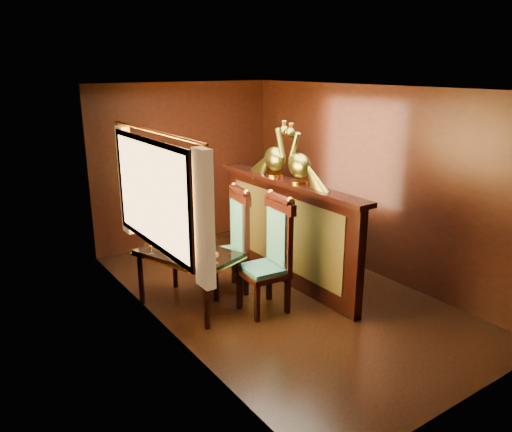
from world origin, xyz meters
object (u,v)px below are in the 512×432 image
object	(u,v)px
chair_left	(273,250)
chair_right	(234,237)
dining_table	(188,257)
peacock_right	(275,148)
peacock_left	(300,154)

from	to	relation	value
chair_left	chair_right	distance (m)	0.67
dining_table	chair_left	bearing A→B (deg)	-56.64
dining_table	chair_left	distance (m)	0.99
chair_left	chair_right	bearing A→B (deg)	104.11
chair_right	peacock_right	world-z (taller)	peacock_right
chair_left	peacock_right	xyz separation A→B (m)	(0.59, 0.78, 1.01)
chair_left	peacock_right	size ratio (longest dim) A/B	1.88
chair_right	peacock_right	xyz separation A→B (m)	(0.70, 0.12, 1.02)
dining_table	peacock_left	distance (m)	1.79
chair_left	peacock_left	bearing A→B (deg)	30.33
peacock_left	chair_left	bearing A→B (deg)	-154.23
dining_table	chair_right	bearing A→B (deg)	-14.10
peacock_left	peacock_right	distance (m)	0.49
dining_table	peacock_left	size ratio (longest dim) A/B	1.86
chair_right	peacock_left	bearing A→B (deg)	-17.71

